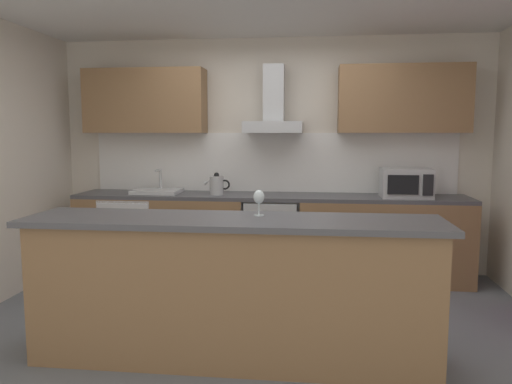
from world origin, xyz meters
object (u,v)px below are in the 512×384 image
object	(u,v)px
sink	(157,191)
oven	(272,236)
refrigerator	(133,235)
microwave	(406,183)
kettle	(217,185)
wine_glass	(259,198)
range_hood	(274,112)

from	to	relation	value
sink	oven	bearing A→B (deg)	-0.50
refrigerator	sink	size ratio (longest dim) A/B	1.70
microwave	kettle	distance (m)	1.97
kettle	wine_glass	bearing A→B (deg)	-70.31
microwave	kettle	size ratio (longest dim) A/B	1.73
microwave	kettle	bearing A→B (deg)	-179.83
oven	range_hood	distance (m)	1.33
oven	range_hood	xyz separation A→B (m)	(0.00, 0.13, 1.33)
oven	microwave	size ratio (longest dim) A/B	1.60
oven	kettle	xyz separation A→B (m)	(-0.60, -0.03, 0.55)
wine_glass	kettle	bearing A→B (deg)	109.69
refrigerator	microwave	bearing A→B (deg)	-0.49
microwave	range_hood	xyz separation A→B (m)	(-1.38, 0.16, 0.74)
microwave	kettle	world-z (taller)	microwave
refrigerator	wine_glass	xyz separation A→B (m)	(1.63, -1.89, 0.69)
sink	range_hood	distance (m)	1.54
oven	kettle	distance (m)	0.81
refrigerator	sink	xyz separation A→B (m)	(0.29, 0.01, 0.50)
oven	kettle	world-z (taller)	kettle
oven	refrigerator	bearing A→B (deg)	-179.90
refrigerator	range_hood	distance (m)	2.07
oven	refrigerator	size ratio (longest dim) A/B	0.94
refrigerator	microwave	distance (m)	3.00
microwave	wine_glass	distance (m)	2.27
refrigerator	oven	bearing A→B (deg)	0.10
microwave	sink	world-z (taller)	microwave
sink	kettle	world-z (taller)	sink
microwave	sink	xyz separation A→B (m)	(-2.65, 0.04, -0.12)
refrigerator	wine_glass	size ratio (longest dim) A/B	4.78
refrigerator	wine_glass	distance (m)	2.58
kettle	wine_glass	world-z (taller)	wine_glass
kettle	oven	bearing A→B (deg)	3.24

